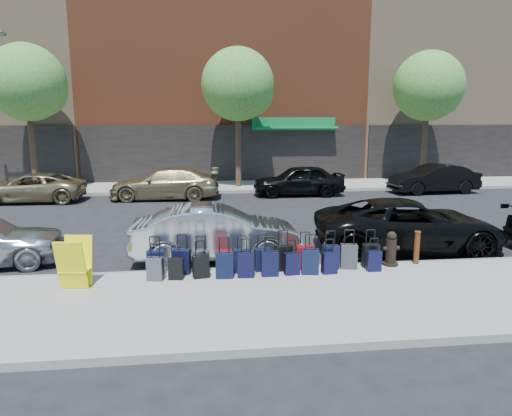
{
  "coord_description": "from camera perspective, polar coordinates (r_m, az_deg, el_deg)",
  "views": [
    {
      "loc": [
        -1.44,
        -15.03,
        3.66
      ],
      "look_at": [
        0.16,
        -1.5,
        1.04
      ],
      "focal_mm": 32.0,
      "sensor_mm": 36.0,
      "label": 1
    }
  ],
  "objects": [
    {
      "name": "curb_far",
      "position": [
        23.34,
        -3.13,
        2.03
      ],
      "size": [
        60.0,
        0.08,
        0.15
      ],
      "primitive_type": "cube",
      "color": "gray",
      "rests_on": "ground"
    },
    {
      "name": "car_near_1",
      "position": [
        12.15,
        -4.96,
        -3.11
      ],
      "size": [
        4.44,
        1.58,
        1.46
      ],
      "primitive_type": "imported",
      "rotation": [
        0.0,
        0.0,
        1.58
      ],
      "color": "#BBBEC2",
      "rests_on": "ground"
    },
    {
      "name": "car_far_1",
      "position": [
        21.92,
        -11.32,
        3.01
      ],
      "size": [
        5.21,
        2.37,
        1.48
      ],
      "primitive_type": "imported",
      "rotation": [
        0.0,
        0.0,
        -1.63
      ],
      "color": "tan",
      "rests_on": "ground"
    },
    {
      "name": "sidewalk_far",
      "position": [
        25.33,
        -3.42,
        2.72
      ],
      "size": [
        60.0,
        4.0,
        0.15
      ],
      "primitive_type": "cube",
      "color": "gray",
      "rests_on": "ground"
    },
    {
      "name": "display_rack",
      "position": [
        10.47,
        -21.72,
        -6.44
      ],
      "size": [
        0.68,
        0.73,
        1.07
      ],
      "rotation": [
        0.0,
        0.0,
        -0.13
      ],
      "color": "#FAEC0D",
      "rests_on": "sidewalk_near"
    },
    {
      "name": "suitcase_front_1",
      "position": [
        10.78,
        -9.23,
        -6.62
      ],
      "size": [
        0.42,
        0.29,
        0.93
      ],
      "rotation": [
        0.0,
        0.0,
        -0.21
      ],
      "color": "black",
      "rests_on": "sidewalk_near"
    },
    {
      "name": "suitcase_front_8",
      "position": [
        11.12,
        9.31,
        -6.07
      ],
      "size": [
        0.39,
        0.22,
        0.93
      ],
      "rotation": [
        0.0,
        0.0,
        0.02
      ],
      "color": "black",
      "rests_on": "sidewalk_near"
    },
    {
      "name": "curb_near",
      "position": [
        11.24,
        0.98,
        -7.71
      ],
      "size": [
        60.0,
        0.08,
        0.15
      ],
      "primitive_type": "cube",
      "color": "gray",
      "rests_on": "ground"
    },
    {
      "name": "suitcase_front_9",
      "position": [
        11.24,
        11.53,
        -5.95
      ],
      "size": [
        0.43,
        0.29,
        0.95
      ],
      "rotation": [
        0.0,
        0.0,
        -0.2
      ],
      "color": "#343438",
      "rests_on": "sidewalk_near"
    },
    {
      "name": "suitcase_front_5",
      "position": [
        10.84,
        0.81,
        -6.46
      ],
      "size": [
        0.38,
        0.23,
        0.88
      ],
      "rotation": [
        0.0,
        0.0,
        0.08
      ],
      "color": "black",
      "rests_on": "sidewalk_near"
    },
    {
      "name": "suitcase_back_7",
      "position": [
        10.71,
        6.78,
        -6.66
      ],
      "size": [
        0.43,
        0.3,
        0.95
      ],
      "rotation": [
        0.0,
        0.0,
        -0.18
      ],
      "color": "black",
      "rests_on": "sidewalk_near"
    },
    {
      "name": "suitcase_front_6",
      "position": [
        10.89,
        3.47,
        -6.23
      ],
      "size": [
        0.43,
        0.26,
        0.98
      ],
      "rotation": [
        0.0,
        0.0,
        0.1
      ],
      "color": "black",
      "rests_on": "sidewalk_near"
    },
    {
      "name": "ground",
      "position": [
        15.54,
        -1.24,
        -2.74
      ],
      "size": [
        120.0,
        120.0,
        0.0
      ],
      "primitive_type": "plane",
      "color": "black",
      "rests_on": "ground"
    },
    {
      "name": "suitcase_back_8",
      "position": [
        10.81,
        9.18,
        -6.77
      ],
      "size": [
        0.36,
        0.23,
        0.82
      ],
      "rotation": [
        0.0,
        0.0,
        0.11
      ],
      "color": "black",
      "rests_on": "sidewalk_near"
    },
    {
      "name": "suitcase_back_0",
      "position": [
        10.47,
        -12.5,
        -7.44
      ],
      "size": [
        0.39,
        0.27,
        0.84
      ],
      "rotation": [
        0.0,
        0.0,
        -0.21
      ],
      "color": "#3D3D42",
      "rests_on": "sidewalk_near"
    },
    {
      "name": "bollard",
      "position": [
        12.02,
        19.46,
        -4.62
      ],
      "size": [
        0.15,
        0.15,
        0.83
      ],
      "color": "#38190C",
      "rests_on": "sidewalk_near"
    },
    {
      "name": "suitcase_front_2",
      "position": [
        10.77,
        -6.88,
        -6.64
      ],
      "size": [
        0.38,
        0.23,
        0.9
      ],
      "rotation": [
        0.0,
        0.0,
        -0.07
      ],
      "color": "#3A3A3F",
      "rests_on": "sidewalk_near"
    },
    {
      "name": "suitcase_back_5",
      "position": [
        10.52,
        1.74,
        -6.96
      ],
      "size": [
        0.39,
        0.24,
        0.92
      ],
      "rotation": [
        0.0,
        0.0,
        -0.04
      ],
      "color": "black",
      "rests_on": "sidewalk_near"
    },
    {
      "name": "suitcase_back_2",
      "position": [
        10.47,
        -6.92,
        -7.23
      ],
      "size": [
        0.39,
        0.27,
        0.86
      ],
      "rotation": [
        0.0,
        0.0,
        0.2
      ],
      "color": "black",
      "rests_on": "sidewalk_near"
    },
    {
      "name": "tree_right",
      "position": [
        27.63,
        21.0,
        13.81
      ],
      "size": [
        3.8,
        3.8,
        7.27
      ],
      "color": "black",
      "rests_on": "sidewalk_far"
    },
    {
      "name": "suitcase_front_4",
      "position": [
        10.72,
        -1.78,
        -6.65
      ],
      "size": [
        0.4,
        0.27,
        0.89
      ],
      "rotation": [
        0.0,
        0.0,
        -0.2
      ],
      "color": "black",
      "rests_on": "sidewalk_near"
    },
    {
      "name": "suitcase_back_4",
      "position": [
        10.44,
        -1.28,
        -7.14
      ],
      "size": [
        0.39,
        0.25,
        0.9
      ],
      "rotation": [
        0.0,
        0.0,
        -0.08
      ],
      "color": "black",
      "rests_on": "sidewalk_near"
    },
    {
      "name": "car_near_2",
      "position": [
        13.7,
        18.57,
        -2.03
      ],
      "size": [
        5.46,
        2.88,
        1.47
      ],
      "primitive_type": "imported",
      "rotation": [
        0.0,
        0.0,
        1.48
      ],
      "color": "black",
      "rests_on": "ground"
    },
    {
      "name": "suitcase_front_0",
      "position": [
        10.81,
        -12.47,
        -6.72
      ],
      "size": [
        0.4,
        0.24,
        0.92
      ],
      "rotation": [
        0.0,
        0.0,
        0.1
      ],
      "color": "black",
      "rests_on": "sidewalk_near"
    },
    {
      "name": "car_far_2",
      "position": [
        22.63,
        5.34,
        3.47
      ],
      "size": [
        4.48,
        1.83,
        1.52
      ],
      "primitive_type": "imported",
      "rotation": [
        0.0,
        0.0,
        -1.58
      ],
      "color": "black",
      "rests_on": "ground"
    },
    {
      "name": "fire_hydrant",
      "position": [
        11.72,
        16.52,
        -5.01
      ],
      "size": [
        0.43,
        0.38,
        0.85
      ],
      "rotation": [
        0.0,
        0.0,
        0.09
      ],
      "color": "black",
      "rests_on": "sidewalk_near"
    },
    {
      "name": "suitcase_back_6",
      "position": [
        10.63,
        4.5,
        -6.95
      ],
      "size": [
        0.37,
        0.24,
        0.82
      ],
      "rotation": [
        0.0,
        0.0,
        0.14
      ],
      "color": "black",
      "rests_on": "sidewalk_near"
    },
    {
      "name": "suitcase_back_1",
      "position": [
        10.46,
        -9.98,
        -7.48
      ],
      "size": [
        0.35,
        0.23,
        0.78
      ],
      "rotation": [
        0.0,
        0.0,
        -0.12
      ],
      "color": "black",
      "rests_on": "sidewalk_near"
    },
    {
      "name": "suitcase_front_10",
      "position": [
        11.44,
        14.13,
        -5.79
      ],
      "size": [
        0.39,
        0.22,
        0.93
      ],
      "rotation": [
        0.0,
        0.0,
        0.02
      ],
      "color": "black",
      "rests_on": "sidewalk_near"
    },
    {
      "name": "suitcase_front_3",
      "position": [
        10.74,
        -4.01,
        -6.69
      ],
      "size": [
        0.36,
        0.21,
        0.86
      ],
      "rotation": [
        0.0,
        0.0,
        0.04
      ],
      "color": "maroon",
      "rests_on": "sidewalk_near"
    },
    {
      "name": "suitcase_back_10",
      "position": [
        11.2,
        14.51,
        -6.4
      ],
      "size": [
        0.34,
        0.2,
        0.79
      ],
      "rotation": [
        0.0,
        0.0,
        -0.03
      ],
      "color": "black",
      "rests_on": "sidewalk_near"
    },
    {
      "name": "tree_left",
      "position": [
        26.0,
        -26.42,
        13.64
      ],
      "size": [
        3.8,
        3.8,
        7.27
      ],
      "color": "black",
      "rests_on": "sidewalk_far"
    },
    {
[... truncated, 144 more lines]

